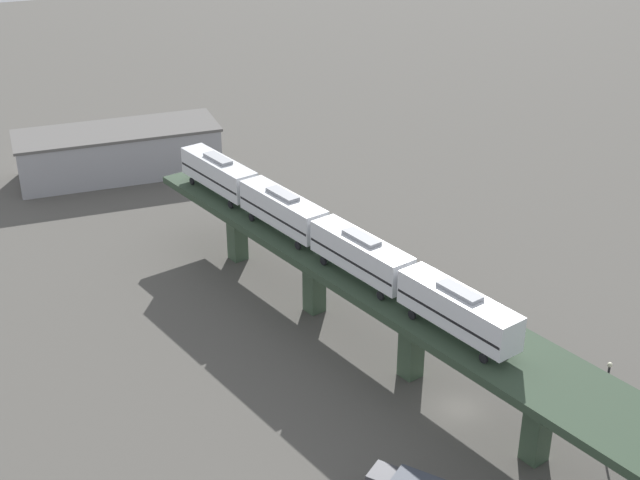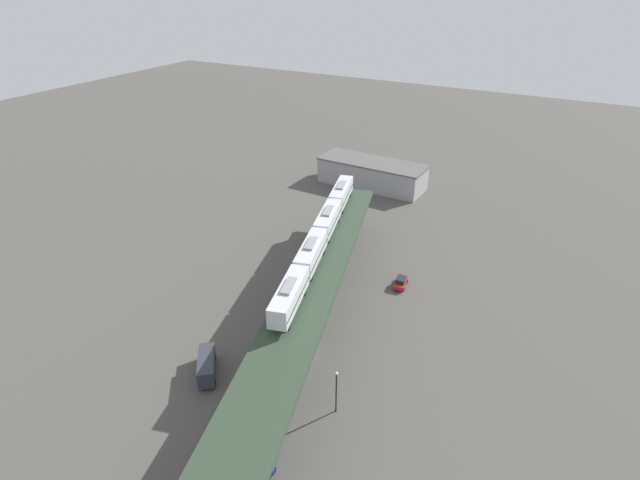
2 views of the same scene
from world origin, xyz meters
TOP-DOWN VIEW (x-y plane):
  - ground_plane at (0.00, 0.00)m, footprint 400.00×400.00m
  - elevated_viaduct at (0.05, -0.19)m, footprint 32.25×90.98m
  - subway_train at (-6.25, 17.66)m, footprint 15.77×48.79m
  - street_car_red at (6.77, 25.05)m, footprint 2.37×4.59m
  - street_car_blue at (6.21, -17.76)m, footprint 3.44×4.75m
  - delivery_truck at (-9.73, -10.01)m, footprint 6.21×7.06m
  - street_lamp at (9.71, -7.13)m, footprint 0.44×0.44m
  - warehouse_building at (-17.39, 67.03)m, footprint 28.90×11.20m

SIDE VIEW (x-z plane):
  - ground_plane at x=0.00m, z-range 0.00..0.00m
  - street_car_red at x=6.77m, z-range -0.01..1.88m
  - street_car_blue at x=6.21m, z-range -0.01..1.88m
  - delivery_truck at x=-9.73m, z-range 0.16..3.36m
  - warehouse_building at x=-17.39m, z-range 0.01..6.81m
  - street_lamp at x=9.71m, z-range 0.64..7.58m
  - elevated_viaduct at x=0.05m, z-range 2.99..11.39m
  - subway_train at x=-6.25m, z-range 8.71..13.16m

